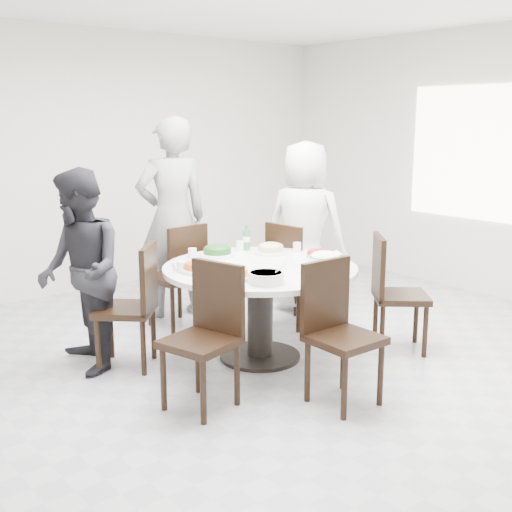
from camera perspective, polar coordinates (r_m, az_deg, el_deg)
floor at (r=5.09m, az=2.36°, el=-9.37°), size 6.00×6.00×0.01m
wall_back at (r=7.27m, az=-13.57°, el=8.18°), size 6.00×0.01×2.80m
wall_right at (r=7.10m, az=21.09°, el=7.63°), size 0.01×6.00×2.80m
window at (r=7.08m, az=21.07°, el=8.43°), size 0.04×2.20×1.40m
dining_table at (r=5.04m, az=0.36°, el=-5.04°), size 1.50×1.50×0.75m
chair_ne at (r=5.86m, az=3.70°, el=-1.59°), size 0.46×0.46×0.95m
chair_n at (r=5.84m, az=-7.17°, el=-1.71°), size 0.46×0.46×0.95m
chair_nw at (r=4.95m, az=-11.56°, el=-4.42°), size 0.59×0.59×0.95m
chair_sw at (r=4.18m, az=-5.02°, el=-7.34°), size 0.51×0.51×0.95m
chair_s at (r=4.27m, az=7.91°, el=-7.01°), size 0.43×0.43×0.95m
chair_se at (r=5.33m, az=12.77°, el=-3.28°), size 0.59×0.59×0.95m
diner_right at (r=6.24m, az=4.37°, el=2.58°), size 0.82×0.96×1.66m
diner_middle at (r=6.09m, az=-7.47°, el=3.36°), size 0.78×0.61×1.88m
diner_left at (r=4.89m, az=-15.35°, el=-1.36°), size 0.70×0.83×1.52m
dish_greens at (r=5.29m, az=-3.46°, el=0.38°), size 0.29×0.29×0.08m
dish_pale at (r=5.38m, az=1.32°, el=0.59°), size 0.27×0.27×0.07m
dish_orange at (r=4.76m, az=-5.21°, el=-1.06°), size 0.24×0.24×0.07m
dish_redbrown at (r=5.15m, az=5.68°, el=-0.04°), size 0.26×0.26×0.07m
dish_tofu at (r=4.54m, az=-1.93°, el=-1.65°), size 0.26×0.26×0.07m
rice_bowl at (r=4.79m, az=6.18°, el=-0.70°), size 0.26×0.26×0.11m
soup_bowl at (r=4.42m, az=0.91°, el=-1.94°), size 0.25×0.25×0.08m
beverage_bottle at (r=5.51m, az=-0.87°, el=1.67°), size 0.06×0.06×0.22m
tea_cups at (r=5.39m, az=-3.59°, el=0.64°), size 0.07×0.07×0.08m
chopsticks at (r=5.46m, az=-4.00°, el=0.42°), size 0.24×0.04×0.01m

